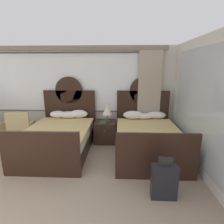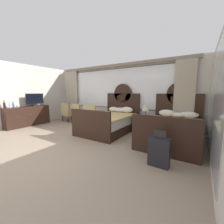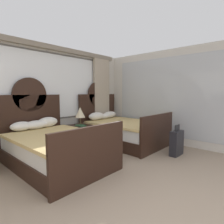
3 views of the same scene
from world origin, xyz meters
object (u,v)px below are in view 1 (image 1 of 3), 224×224
object	(u,v)px
bed_near_window	(60,136)
book_on_nightstand	(103,122)
nightstand_between_beds	(105,132)
armchair_by_window_left	(21,127)
suitcase_on_floor	(164,182)
bed_near_mirror	(147,138)
table_lamp_on_nightstand	(107,110)

from	to	relation	value
bed_near_window	book_on_nightstand	bearing A→B (deg)	24.14
nightstand_between_beds	book_on_nightstand	world-z (taller)	book_on_nightstand
nightstand_between_beds	armchair_by_window_left	distance (m)	2.37
bed_near_window	suitcase_on_floor	bearing A→B (deg)	-36.28
bed_near_mirror	table_lamp_on_nightstand	bearing A→B (deg)	149.06
nightstand_between_beds	table_lamp_on_nightstand	distance (m)	0.64
nightstand_between_beds	table_lamp_on_nightstand	size ratio (longest dim) A/B	1.25
armchair_by_window_left	suitcase_on_floor	bearing A→B (deg)	-30.46
bed_near_window	table_lamp_on_nightstand	bearing A→B (deg)	28.01
bed_near_window	table_lamp_on_nightstand	world-z (taller)	bed_near_window
bed_near_window	bed_near_mirror	size ratio (longest dim) A/B	1.00
bed_near_window	table_lamp_on_nightstand	distance (m)	1.43
nightstand_between_beds	armchair_by_window_left	xyz separation A→B (m)	(-2.36, -0.18, 0.17)
bed_near_window	armchair_by_window_left	size ratio (longest dim) A/B	2.40
bed_near_window	suitcase_on_floor	distance (m)	2.77
nightstand_between_beds	suitcase_on_floor	size ratio (longest dim) A/B	0.84
book_on_nightstand	armchair_by_window_left	xyz separation A→B (m)	(-2.32, -0.06, -0.14)
bed_near_window	armchair_by_window_left	distance (m)	1.33
bed_near_mirror	table_lamp_on_nightstand	world-z (taller)	bed_near_mirror
bed_near_mirror	suitcase_on_floor	bearing A→B (deg)	-88.98
bed_near_window	armchair_by_window_left	xyz separation A→B (m)	(-1.26, 0.41, 0.09)
armchair_by_window_left	nightstand_between_beds	bearing A→B (deg)	4.37
table_lamp_on_nightstand	book_on_nightstand	distance (m)	0.37
bed_near_window	nightstand_between_beds	xyz separation A→B (m)	(1.10, 0.59, -0.08)
nightstand_between_beds	table_lamp_on_nightstand	bearing A→B (deg)	21.93
bed_near_mirror	book_on_nightstand	world-z (taller)	bed_near_mirror
table_lamp_on_nightstand	bed_near_mirror	bearing A→B (deg)	-30.94
bed_near_mirror	armchair_by_window_left	xyz separation A→B (m)	(-3.46, 0.42, 0.09)
bed_near_window	suitcase_on_floor	world-z (taller)	bed_near_window
nightstand_between_beds	book_on_nightstand	size ratio (longest dim) A/B	2.36
nightstand_between_beds	bed_near_mirror	bearing A→B (deg)	-28.41
table_lamp_on_nightstand	suitcase_on_floor	world-z (taller)	table_lamp_on_nightstand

